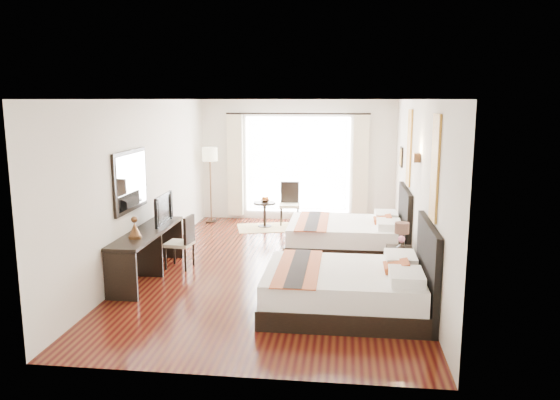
# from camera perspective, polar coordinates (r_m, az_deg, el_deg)

# --- Properties ---
(floor) EXTENTS (4.50, 7.50, 0.01)m
(floor) POSITION_cam_1_polar(r_m,az_deg,el_deg) (9.32, -0.26, -7.03)
(floor) COLOR #320909
(floor) RESTS_ON ground
(ceiling) EXTENTS (4.50, 7.50, 0.02)m
(ceiling) POSITION_cam_1_polar(r_m,az_deg,el_deg) (8.89, -0.28, 10.41)
(ceiling) COLOR white
(ceiling) RESTS_ON wall_headboard
(wall_headboard) EXTENTS (0.01, 7.50, 2.80)m
(wall_headboard) POSITION_cam_1_polar(r_m,az_deg,el_deg) (9.00, 14.06, 1.22)
(wall_headboard) COLOR silver
(wall_headboard) RESTS_ON floor
(wall_desk) EXTENTS (0.01, 7.50, 2.80)m
(wall_desk) POSITION_cam_1_polar(r_m,az_deg,el_deg) (9.54, -13.78, 1.74)
(wall_desk) COLOR silver
(wall_desk) RESTS_ON floor
(wall_window) EXTENTS (4.50, 0.01, 2.80)m
(wall_window) POSITION_cam_1_polar(r_m,az_deg,el_deg) (12.69, 1.84, 4.14)
(wall_window) COLOR silver
(wall_window) RESTS_ON floor
(wall_entry) EXTENTS (4.50, 0.01, 2.80)m
(wall_entry) POSITION_cam_1_polar(r_m,az_deg,el_deg) (5.38, -5.27, -4.65)
(wall_entry) COLOR silver
(wall_entry) RESTS_ON floor
(window_glass) EXTENTS (2.40, 0.02, 2.20)m
(window_glass) POSITION_cam_1_polar(r_m,az_deg,el_deg) (12.69, 1.83, 3.69)
(window_glass) COLOR white
(window_glass) RESTS_ON wall_window
(sheer_curtain) EXTENTS (2.30, 0.02, 2.10)m
(sheer_curtain) POSITION_cam_1_polar(r_m,az_deg,el_deg) (12.63, 1.81, 3.65)
(sheer_curtain) COLOR white
(sheer_curtain) RESTS_ON wall_window
(drape_left) EXTENTS (0.35, 0.14, 2.35)m
(drape_left) POSITION_cam_1_polar(r_m,az_deg,el_deg) (12.80, -4.70, 3.63)
(drape_left) COLOR beige
(drape_left) RESTS_ON floor
(drape_right) EXTENTS (0.35, 0.14, 2.35)m
(drape_right) POSITION_cam_1_polar(r_m,az_deg,el_deg) (12.55, 8.41, 3.41)
(drape_right) COLOR beige
(drape_right) RESTS_ON floor
(art_panel_near) EXTENTS (0.03, 0.50, 1.35)m
(art_panel_near) POSITION_cam_1_polar(r_m,az_deg,el_deg) (7.15, 15.89, 3.25)
(art_panel_near) COLOR #954015
(art_panel_near) RESTS_ON wall_headboard
(art_panel_far) EXTENTS (0.03, 0.50, 1.35)m
(art_panel_far) POSITION_cam_1_polar(r_m,az_deg,el_deg) (10.01, 13.35, 5.33)
(art_panel_far) COLOR #954015
(art_panel_far) RESTS_ON wall_headboard
(wall_sconce) EXTENTS (0.10, 0.14, 0.14)m
(wall_sconce) POSITION_cam_1_polar(r_m,az_deg,el_deg) (8.63, 14.09, 4.31)
(wall_sconce) COLOR #4E321C
(wall_sconce) RESTS_ON wall_headboard
(mirror_frame) EXTENTS (0.04, 1.25, 0.95)m
(mirror_frame) POSITION_cam_1_polar(r_m,az_deg,el_deg) (8.82, -15.36, 1.96)
(mirror_frame) COLOR black
(mirror_frame) RESTS_ON wall_desk
(mirror_glass) EXTENTS (0.01, 1.12, 0.82)m
(mirror_glass) POSITION_cam_1_polar(r_m,az_deg,el_deg) (8.81, -15.21, 1.96)
(mirror_glass) COLOR white
(mirror_glass) RESTS_ON mirror_frame
(bed_near) EXTENTS (2.19, 1.71, 1.24)m
(bed_near) POSITION_cam_1_polar(r_m,az_deg,el_deg) (7.43, 7.37, -9.10)
(bed_near) COLOR black
(bed_near) RESTS_ON floor
(bed_far) EXTENTS (2.17, 1.69, 1.22)m
(bed_far) POSITION_cam_1_polar(r_m,az_deg,el_deg) (10.22, 7.32, -3.67)
(bed_far) COLOR black
(bed_far) RESTS_ON floor
(nightstand) EXTENTS (0.40, 0.50, 0.48)m
(nightstand) POSITION_cam_1_polar(r_m,az_deg,el_deg) (8.94, 12.38, -6.43)
(nightstand) COLOR black
(nightstand) RESTS_ON floor
(table_lamp) EXTENTS (0.23, 0.23, 0.36)m
(table_lamp) POSITION_cam_1_polar(r_m,az_deg,el_deg) (8.93, 12.61, -3.05)
(table_lamp) COLOR black
(table_lamp) RESTS_ON nightstand
(vase) EXTENTS (0.16, 0.16, 0.15)m
(vase) POSITION_cam_1_polar(r_m,az_deg,el_deg) (8.65, 12.56, -4.69)
(vase) COLOR black
(vase) RESTS_ON nightstand
(console_desk) EXTENTS (0.50, 2.20, 0.76)m
(console_desk) POSITION_cam_1_polar(r_m,az_deg,el_deg) (8.98, -13.64, -5.47)
(console_desk) COLOR black
(console_desk) RESTS_ON floor
(television) EXTENTS (0.13, 0.86, 0.49)m
(television) POSITION_cam_1_polar(r_m,az_deg,el_deg) (9.32, -12.55, -0.91)
(television) COLOR black
(television) RESTS_ON console_desk
(bronze_figurine) EXTENTS (0.25, 0.25, 0.29)m
(bronze_figurine) POSITION_cam_1_polar(r_m,az_deg,el_deg) (8.41, -14.94, -2.93)
(bronze_figurine) COLOR #4E321C
(bronze_figurine) RESTS_ON console_desk
(desk_chair) EXTENTS (0.46, 0.46, 0.90)m
(desk_chair) POSITION_cam_1_polar(r_m,az_deg,el_deg) (9.36, -10.34, -5.36)
(desk_chair) COLOR beige
(desk_chair) RESTS_ON floor
(floor_lamp) EXTENTS (0.35, 0.35, 1.73)m
(floor_lamp) POSITION_cam_1_polar(r_m,az_deg,el_deg) (12.50, -7.33, 4.26)
(floor_lamp) COLOR black
(floor_lamp) RESTS_ON floor
(side_table) EXTENTS (0.49, 0.49, 0.56)m
(side_table) POSITION_cam_1_polar(r_m,az_deg,el_deg) (12.11, -1.61, -1.53)
(side_table) COLOR black
(side_table) RESTS_ON floor
(fruit_bowl) EXTENTS (0.25, 0.25, 0.05)m
(fruit_bowl) POSITION_cam_1_polar(r_m,az_deg,el_deg) (12.09, -1.57, -0.08)
(fruit_bowl) COLOR #433118
(fruit_bowl) RESTS_ON side_table
(window_chair) EXTENTS (0.47, 0.47, 0.95)m
(window_chair) POSITION_cam_1_polar(r_m,az_deg,el_deg) (12.36, 1.01, -1.23)
(window_chair) COLOR beige
(window_chair) RESTS_ON floor
(jute_rug) EXTENTS (1.54, 1.23, 0.01)m
(jute_rug) POSITION_cam_1_polar(r_m,az_deg,el_deg) (12.07, -1.20, -2.90)
(jute_rug) COLOR tan
(jute_rug) RESTS_ON floor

